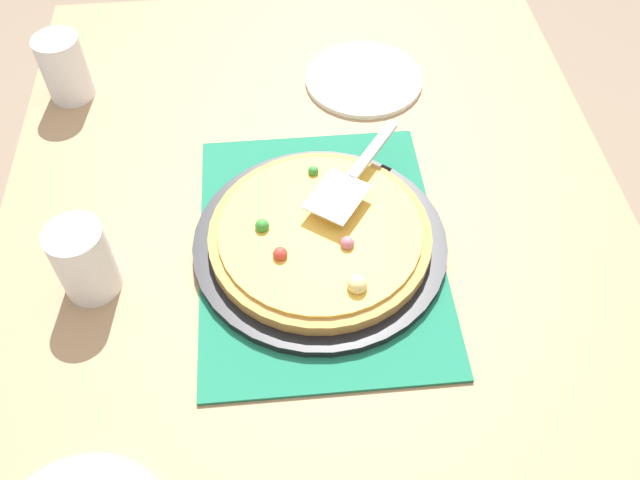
{
  "coord_description": "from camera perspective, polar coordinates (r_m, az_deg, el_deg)",
  "views": [
    {
      "loc": [
        0.62,
        -0.06,
        1.55
      ],
      "look_at": [
        0.0,
        0.0,
        0.77
      ],
      "focal_mm": 37.52,
      "sensor_mm": 36.0,
      "label": 1
    }
  ],
  "objects": [
    {
      "name": "pizza",
      "position": [
        0.99,
        0.02,
        0.47
      ],
      "size": [
        0.33,
        0.33,
        0.05
      ],
      "color": "#B78442",
      "rests_on": "pizza_pan"
    },
    {
      "name": "pizza_pan",
      "position": [
        1.0,
        0.0,
        -0.25
      ],
      "size": [
        0.38,
        0.38,
        0.01
      ],
      "primitive_type": "cylinder",
      "color": "black",
      "rests_on": "placemat"
    },
    {
      "name": "pizza_server",
      "position": [
        1.02,
        2.8,
        5.45
      ],
      "size": [
        0.21,
        0.17,
        0.01
      ],
      "color": "silver",
      "rests_on": "pizza"
    },
    {
      "name": "ground_plane",
      "position": [
        1.67,
        0.0,
        -16.63
      ],
      "size": [
        8.0,
        8.0,
        0.0
      ],
      "primitive_type": "plane",
      "color": "#84705B"
    },
    {
      "name": "dining_table",
      "position": [
        1.1,
        0.0,
        -4.18
      ],
      "size": [
        1.4,
        1.0,
        0.75
      ],
      "color": "#9E7A56",
      "rests_on": "ground_plane"
    },
    {
      "name": "placemat",
      "position": [
        1.01,
        0.0,
        -0.6
      ],
      "size": [
        0.48,
        0.36,
        0.01
      ],
      "primitive_type": "cube",
      "color": "#196B4C",
      "rests_on": "dining_table"
    },
    {
      "name": "cup_near",
      "position": [
        0.98,
        -19.5,
        -1.66
      ],
      "size": [
        0.08,
        0.08,
        0.12
      ],
      "primitive_type": "cylinder",
      "color": "white",
      "rests_on": "dining_table"
    },
    {
      "name": "plate_side",
      "position": [
        1.3,
        3.75,
        13.55
      ],
      "size": [
        0.22,
        0.22,
        0.01
      ],
      "primitive_type": "cylinder",
      "color": "white",
      "rests_on": "dining_table"
    },
    {
      "name": "cup_far",
      "position": [
        1.31,
        -20.98,
        13.56
      ],
      "size": [
        0.08,
        0.08,
        0.12
      ],
      "primitive_type": "cylinder",
      "color": "white",
      "rests_on": "dining_table"
    }
  ]
}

